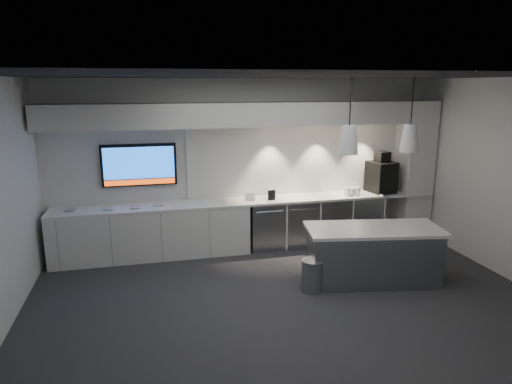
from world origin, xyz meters
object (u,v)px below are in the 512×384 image
object	(u,v)px
island	(372,254)
bin	(313,275)
coffee_machine	(381,176)
wall_tv	(139,165)

from	to	relation	value
island	bin	world-z (taller)	island
bin	coffee_machine	bearing A→B (deg)	43.10
island	coffee_machine	bearing A→B (deg)	68.85
wall_tv	bin	bearing A→B (deg)	-42.73
bin	wall_tv	bearing A→B (deg)	137.27
island	wall_tv	bearing A→B (deg)	157.68
island	bin	xyz separation A→B (m)	(-0.98, -0.10, -0.19)
island	bin	bearing A→B (deg)	-164.38
wall_tv	bin	distance (m)	3.47
wall_tv	island	distance (m)	4.09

